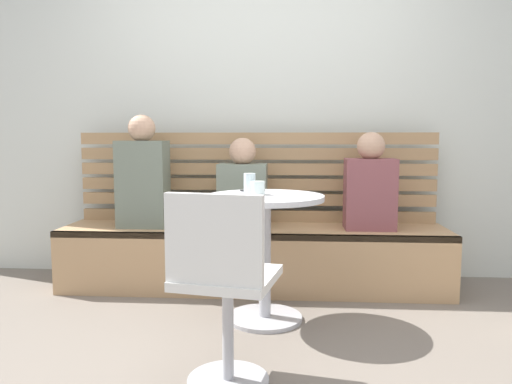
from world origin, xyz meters
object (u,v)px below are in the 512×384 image
at_px(booth_bench, 253,258).
at_px(person_child_left, 370,186).
at_px(person_adult, 143,177).
at_px(cup_glass_short, 258,188).
at_px(white_chair, 223,283).
at_px(cup_glass_tall, 250,183).
at_px(person_child_middle, 243,188).
at_px(cafe_table, 265,233).
at_px(phone_on_table, 253,190).

xyz_separation_m(booth_bench, person_child_left, (0.80, -0.01, 0.51)).
height_order(person_adult, cup_glass_short, person_adult).
height_order(white_chair, cup_glass_tall, cup_glass_tall).
bearing_deg(cup_glass_short, cup_glass_tall, 127.77).
xyz_separation_m(booth_bench, person_child_middle, (-0.08, 0.01, 0.49)).
bearing_deg(person_adult, white_chair, -61.57).
relative_size(person_child_left, person_child_middle, 1.06).
xyz_separation_m(person_child_left, cup_glass_tall, (-0.79, -0.52, 0.06)).
xyz_separation_m(booth_bench, person_adult, (-0.78, -0.02, 0.57)).
bearing_deg(person_child_left, cup_glass_short, -140.98).
height_order(cafe_table, cup_glass_short, cup_glass_short).
xyz_separation_m(person_adult, cup_glass_tall, (0.80, -0.51, 0.00)).
bearing_deg(phone_on_table, cup_glass_tall, 141.95).
bearing_deg(person_child_middle, cup_glass_tall, -80.16).
relative_size(cafe_table, person_adult, 0.94).
relative_size(cup_glass_tall, phone_on_table, 0.86).
bearing_deg(booth_bench, person_child_middle, 169.25).
xyz_separation_m(cafe_table, white_chair, (-0.13, -0.81, -0.05)).
bearing_deg(person_adult, cup_glass_short, -34.24).
distance_m(cafe_table, person_child_left, 0.94).
bearing_deg(cup_glass_tall, person_adult, 147.40).
relative_size(booth_bench, white_chair, 3.18).
relative_size(booth_bench, phone_on_table, 19.29).
bearing_deg(white_chair, booth_bench, 89.15).
bearing_deg(phone_on_table, person_adult, 30.48).
relative_size(person_child_middle, cup_glass_short, 7.85).
relative_size(cafe_table, person_child_left, 1.11).
bearing_deg(person_child_middle, booth_bench, -10.75).
xyz_separation_m(white_chair, cup_glass_short, (0.09, 0.82, 0.32)).
height_order(booth_bench, cup_glass_short, cup_glass_short).
bearing_deg(person_adult, person_child_left, 0.55).
bearing_deg(phone_on_table, white_chair, 142.75).
bearing_deg(cup_glass_short, phone_on_table, 102.54).
xyz_separation_m(cup_glass_short, cup_glass_tall, (-0.05, 0.07, 0.02)).
bearing_deg(cup_glass_short, cafe_table, -8.94).
relative_size(cafe_table, white_chair, 0.87).
bearing_deg(person_child_middle, white_chair, -87.79).
bearing_deg(cup_glass_short, person_adult, 145.76).
bearing_deg(cup_glass_tall, phone_on_table, 86.55).
bearing_deg(cup_glass_short, person_child_left, 39.02).
bearing_deg(phone_on_table, cup_glass_short, 157.94).
bearing_deg(cafe_table, white_chair, -99.37).
xyz_separation_m(cafe_table, person_child_left, (0.69, 0.60, 0.22)).
distance_m(person_child_middle, cup_glass_short, 0.63).
relative_size(booth_bench, cup_glass_short, 33.75).
bearing_deg(white_chair, cafe_table, 80.63).
distance_m(white_chair, person_child_middle, 1.46).
bearing_deg(cup_glass_tall, person_child_middle, 99.84).
distance_m(booth_bench, white_chair, 1.44).
bearing_deg(person_child_left, cafe_table, -139.04).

